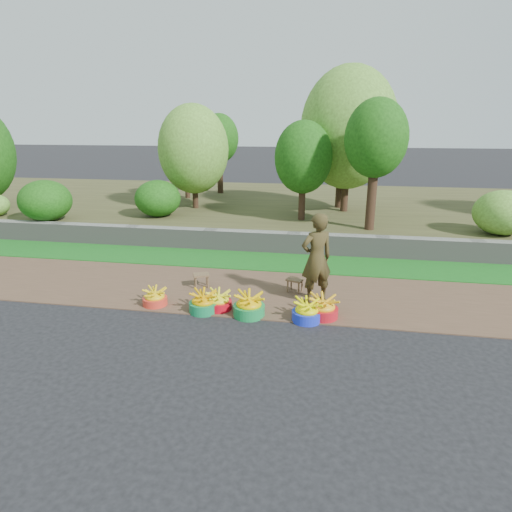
% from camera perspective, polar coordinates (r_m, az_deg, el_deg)
% --- Properties ---
extents(ground_plane, '(120.00, 120.00, 0.00)m').
position_cam_1_polar(ground_plane, '(7.40, 2.09, -8.69)').
color(ground_plane, black).
rests_on(ground_plane, ground).
extents(dirt_shoulder, '(80.00, 2.50, 0.02)m').
position_cam_1_polar(dirt_shoulder, '(8.53, 3.25, -5.02)').
color(dirt_shoulder, brown).
rests_on(dirt_shoulder, ground).
extents(grass_verge, '(80.00, 1.50, 0.04)m').
position_cam_1_polar(grass_verge, '(10.40, 4.56, -0.87)').
color(grass_verge, '#176319').
rests_on(grass_verge, ground).
extents(retaining_wall, '(80.00, 0.35, 0.55)m').
position_cam_1_polar(retaining_wall, '(11.14, 5.01, 1.71)').
color(retaining_wall, slate).
rests_on(retaining_wall, ground).
extents(earth_bank, '(80.00, 10.00, 0.50)m').
position_cam_1_polar(earth_bank, '(15.91, 6.60, 6.24)').
color(earth_bank, '#434223').
rests_on(earth_bank, ground).
extents(vegetation, '(29.93, 7.64, 4.63)m').
position_cam_1_polar(vegetation, '(13.83, 20.63, 13.85)').
color(vegetation, '#301F13').
rests_on(vegetation, earth_bank).
extents(basin_a, '(0.45, 0.45, 0.34)m').
position_cam_1_polar(basin_a, '(8.16, -13.33, -5.47)').
color(basin_a, red).
rests_on(basin_a, ground).
extents(basin_b, '(0.51, 0.51, 0.38)m').
position_cam_1_polar(basin_b, '(7.74, -7.04, -6.22)').
color(basin_b, '#137B45').
rests_on(basin_b, ground).
extents(basin_c, '(0.48, 0.48, 0.36)m').
position_cam_1_polar(basin_c, '(7.80, -5.02, -6.07)').
color(basin_c, red).
rests_on(basin_c, ground).
extents(basin_d, '(0.56, 0.56, 0.41)m').
position_cam_1_polar(basin_d, '(7.53, -0.95, -6.66)').
color(basin_d, '#16823D').
rests_on(basin_d, ground).
extents(basin_e, '(0.50, 0.50, 0.38)m').
position_cam_1_polar(basin_e, '(7.40, 6.79, -7.39)').
color(basin_e, '#1B2FD5').
rests_on(basin_e, ground).
extents(basin_f, '(0.53, 0.53, 0.40)m').
position_cam_1_polar(basin_f, '(7.54, 8.89, -6.92)').
color(basin_f, red).
rests_on(basin_f, ground).
extents(stool_left, '(0.39, 0.35, 0.28)m').
position_cam_1_polar(stool_left, '(8.83, -7.31, -2.74)').
color(stool_left, brown).
rests_on(stool_left, dirt_shoulder).
extents(stool_right, '(0.37, 0.33, 0.27)m').
position_cam_1_polar(stool_right, '(8.54, 5.22, -3.40)').
color(stool_right, brown).
rests_on(stool_right, dirt_shoulder).
extents(vendor_woman, '(0.74, 0.67, 1.70)m').
position_cam_1_polar(vendor_woman, '(7.92, 8.07, -0.34)').
color(vendor_woman, black).
rests_on(vendor_woman, dirt_shoulder).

